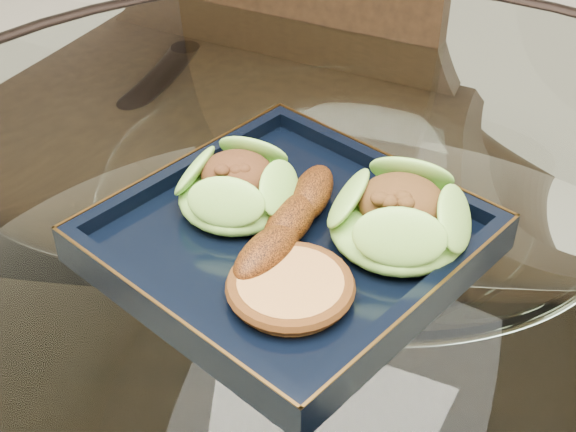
% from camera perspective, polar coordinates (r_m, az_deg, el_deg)
% --- Properties ---
extents(dining_table, '(1.13, 1.13, 0.77)m').
position_cam_1_polar(dining_table, '(0.82, 3.78, -9.49)').
color(dining_table, white).
rests_on(dining_table, ground).
extents(dining_chair, '(0.52, 0.52, 1.06)m').
position_cam_1_polar(dining_chair, '(1.08, -3.28, 3.45)').
color(dining_chair, '#321E10').
rests_on(dining_chair, ground).
extents(navy_plate, '(0.36, 0.36, 0.02)m').
position_cam_1_polar(navy_plate, '(0.67, 0.00, -2.04)').
color(navy_plate, black).
rests_on(navy_plate, dining_table).
extents(lettuce_wrap_left, '(0.13, 0.13, 0.04)m').
position_cam_1_polar(lettuce_wrap_left, '(0.68, -3.64, 1.81)').
color(lettuce_wrap_left, '#63A630').
rests_on(lettuce_wrap_left, navy_plate).
extents(lettuce_wrap_right, '(0.14, 0.14, 0.04)m').
position_cam_1_polar(lettuce_wrap_right, '(0.65, 7.91, -0.36)').
color(lettuce_wrap_right, '#5E952B').
rests_on(lettuce_wrap_right, navy_plate).
extents(roasted_plantain, '(0.05, 0.16, 0.03)m').
position_cam_1_polar(roasted_plantain, '(0.65, 0.15, -0.38)').
color(roasted_plantain, '#5E2A09').
rests_on(roasted_plantain, navy_plate).
extents(crumb_patty, '(0.11, 0.11, 0.02)m').
position_cam_1_polar(crumb_patty, '(0.60, 0.17, -5.17)').
color(crumb_patty, '#C68642').
rests_on(crumb_patty, navy_plate).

